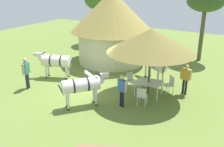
# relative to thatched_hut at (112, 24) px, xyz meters

# --- Properties ---
(ground_plane) EXTENTS (36.00, 36.00, 0.00)m
(ground_plane) POSITION_rel_thatched_hut_xyz_m (1.64, -4.70, -2.64)
(ground_plane) COLOR olive
(thatched_hut) EXTENTS (5.57, 5.57, 4.83)m
(thatched_hut) POSITION_rel_thatched_hut_xyz_m (0.00, 0.00, 0.00)
(thatched_hut) COLOR beige
(thatched_hut) RESTS_ON ground_plane
(shade_umbrella) EXTENTS (4.19, 4.19, 3.39)m
(shade_umbrella) POSITION_rel_thatched_hut_xyz_m (4.42, -3.91, 0.18)
(shade_umbrella) COLOR #503E26
(shade_umbrella) RESTS_ON ground_plane
(patio_dining_table) EXTENTS (1.36, 1.11, 0.74)m
(patio_dining_table) POSITION_rel_thatched_hut_xyz_m (4.42, -3.91, -1.98)
(patio_dining_table) COLOR silver
(patio_dining_table) RESTS_ON ground_plane
(patio_chair_near_lawn) EXTENTS (0.61, 0.61, 0.90)m
(patio_chair_near_lawn) POSITION_rel_thatched_hut_xyz_m (5.25, -3.10, -2.12)
(patio_chair_near_lawn) COLOR silver
(patio_chair_near_lawn) RESTS_ON ground_plane
(patio_chair_east_end) EXTENTS (0.53, 0.54, 0.90)m
(patio_chair_east_end) POSITION_rel_thatched_hut_xyz_m (3.31, -3.59, -2.12)
(patio_chair_east_end) COLOR white
(patio_chair_east_end) RESTS_ON ground_plane
(patio_chair_west_end) EXTENTS (0.50, 0.48, 0.90)m
(patio_chair_west_end) POSITION_rel_thatched_hut_xyz_m (4.59, -5.06, -2.12)
(patio_chair_west_end) COLOR silver
(patio_chair_west_end) RESTS_ON ground_plane
(guest_beside_umbrella) EXTENTS (0.53, 0.34, 1.56)m
(guest_beside_umbrella) POSITION_rel_thatched_hut_xyz_m (3.85, -5.63, -1.70)
(guest_beside_umbrella) COLOR black
(guest_beside_umbrella) RESTS_ON ground_plane
(guest_behind_table) EXTENTS (0.57, 0.24, 1.60)m
(guest_behind_table) POSITION_rel_thatched_hut_xyz_m (5.94, -2.84, -1.68)
(guest_behind_table) COLOR black
(guest_behind_table) RESTS_ON ground_plane
(standing_watcher) EXTENTS (0.36, 0.57, 1.69)m
(standing_watcher) POSITION_rel_thatched_hut_xyz_m (-1.46, -6.35, -1.62)
(standing_watcher) COLOR #24252A
(standing_watcher) RESTS_ON ground_plane
(striped_lounge_chair) EXTENTS (0.95, 0.88, 0.67)m
(striped_lounge_chair) POSITION_rel_thatched_hut_xyz_m (0.98, -3.86, -2.38)
(striped_lounge_chair) COLOR #D15048
(striped_lounge_chair) RESTS_ON ground_plane
(zebra_nearest_camera) EXTENTS (1.70, 1.93, 1.56)m
(zebra_nearest_camera) POSITION_rel_thatched_hut_xyz_m (2.26, -6.48, -1.62)
(zebra_nearest_camera) COLOR silver
(zebra_nearest_camera) RESTS_ON ground_plane
(zebra_by_umbrella) EXTENTS (2.18, 1.25, 1.54)m
(zebra_by_umbrella) POSITION_rel_thatched_hut_xyz_m (-1.26, -4.34, -1.63)
(zebra_by_umbrella) COLOR silver
(zebra_by_umbrella) RESTS_ON ground_plane
(zebra_toward_hut) EXTENTS (1.96, 1.42, 1.50)m
(zebra_toward_hut) POSITION_rel_thatched_hut_xyz_m (3.82, -1.76, -1.68)
(zebra_toward_hut) COLOR silver
(zebra_toward_hut) RESTS_ON ground_plane
(acacia_tree_right_background) EXTENTS (2.83, 2.83, 4.60)m
(acacia_tree_right_background) POSITION_rel_thatched_hut_xyz_m (-3.50, 4.15, 1.08)
(acacia_tree_right_background) COLOR #4E4525
(acacia_tree_right_background) RESTS_ON ground_plane
(acacia_tree_left_background) EXTENTS (2.48, 2.48, 4.87)m
(acacia_tree_left_background) POSITION_rel_thatched_hut_xyz_m (5.23, 3.39, 1.42)
(acacia_tree_left_background) COLOR brown
(acacia_tree_left_background) RESTS_ON ground_plane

